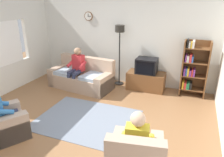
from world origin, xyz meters
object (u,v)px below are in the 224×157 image
person_on_couch (76,66)px  person_in_right_armchair (137,139)px  tv (147,66)px  tv_stand (146,81)px  floor_lamp (120,39)px  bookshelf (193,68)px  person_in_left_armchair (2,109)px  couch (82,78)px  armchair_near_window (0,125)px

person_on_couch → person_in_right_armchair: size_ratio=1.11×
person_on_couch → tv: bearing=18.6°
tv_stand → floor_lamp: size_ratio=0.59×
tv_stand → bookshelf: size_ratio=0.70×
person_in_left_armchair → tv: bearing=58.0°
couch → person_on_couch: person_on_couch is taller
armchair_near_window → person_in_left_armchair: person_in_left_armchair is taller
couch → person_on_couch: bearing=-130.5°
person_on_couch → person_in_left_armchair: (-0.10, -2.64, -0.09)m
floor_lamp → armchair_near_window: bearing=-109.3°
tv_stand → tv: size_ratio=1.83×
tv → floor_lamp: size_ratio=0.32×
armchair_near_window → bookshelf: bearing=45.9°
tv → person_in_left_armchair: bearing=-122.0°
tv → couch: bearing=-163.5°
tv_stand → person_in_left_armchair: size_ratio=0.98×
couch → tv: tv is taller
bookshelf → person_on_couch: 3.30m
tv_stand → armchair_near_window: armchair_near_window is taller
couch → bookshelf: 3.22m
floor_lamp → person_on_couch: size_ratio=1.49×
armchair_near_window → person_in_left_armchair: bearing=58.2°
person_in_left_armchair → armchair_near_window: bearing=-121.8°
tv → armchair_near_window: bearing=-122.0°
person_on_couch → bookshelf: bearing=13.2°
couch → person_in_right_armchair: person_in_right_armchair is taller
armchair_near_window → person_on_couch: size_ratio=0.94×
couch → person_in_right_armchair: 3.68m
person_in_left_armchair → couch: bearing=85.9°
couch → person_in_left_armchair: person_in_left_armchair is taller
floor_lamp → person_on_couch: 1.53m
tv → person_in_left_armchair: size_ratio=0.54×
tv → person_in_left_armchair: person_in_left_armchair is taller
bookshelf → floor_lamp: (-2.14, 0.03, 0.67)m
couch → bookshelf: bookshelf is taller
person_on_couch → person_in_right_armchair: (2.56, -2.60, -0.09)m
bookshelf → person_in_left_armchair: bearing=-134.4°
tv_stand → person_on_couch: (-1.96, -0.68, 0.44)m
floor_lamp → person_in_left_armchair: (-1.17, -3.42, -0.85)m
person_on_couch → couch: bearing=49.5°
tv → armchair_near_window: 4.00m
person_on_couch → person_in_left_armchair: bearing=-92.2°
tv_stand → bookshelf: 1.36m
tv_stand → floor_lamp: 1.48m
couch → person_on_couch: (-0.09, -0.11, 0.39)m
couch → person_in_right_armchair: (2.47, -2.71, 0.29)m
couch → tv: (1.86, 0.55, 0.43)m
couch → person_in_left_armchair: size_ratio=1.78×
floor_lamp → person_in_right_armchair: floor_lamp is taller
couch → bookshelf: size_ratio=1.26×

